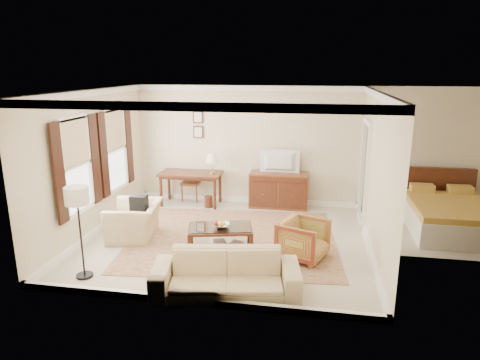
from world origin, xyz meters
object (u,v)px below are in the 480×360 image
(writing_desk, at_px, (191,177))
(sofa, at_px, (226,268))
(coffee_table, at_px, (220,232))
(sideboard, at_px, (279,190))
(club_armchair, at_px, (134,215))
(striped_armchair, at_px, (303,238))
(tv, at_px, (279,154))

(writing_desk, bearing_deg, sofa, -66.97)
(writing_desk, relative_size, sofa, 0.68)
(coffee_table, height_order, sofa, sofa)
(writing_desk, height_order, sideboard, sideboard)
(writing_desk, distance_m, coffee_table, 2.95)
(sideboard, distance_m, sofa, 4.29)
(coffee_table, xyz_separation_m, club_armchair, (-1.83, 0.37, 0.10))
(sideboard, xyz_separation_m, sofa, (-0.41, -4.27, -0.00))
(writing_desk, height_order, coffee_table, writing_desk)
(striped_armchair, bearing_deg, club_armchair, 104.89)
(coffee_table, height_order, club_armchair, club_armchair)
(striped_armchair, distance_m, club_armchair, 3.37)
(writing_desk, xyz_separation_m, tv, (2.15, 0.16, 0.60))
(sofa, bearing_deg, writing_desk, 103.47)
(writing_desk, distance_m, sideboard, 2.18)
(sideboard, distance_m, coffee_table, 2.91)
(sideboard, xyz_separation_m, club_armchair, (-2.66, -2.42, 0.05))
(sideboard, xyz_separation_m, tv, (0.00, -0.02, 0.88))
(sideboard, bearing_deg, tv, -90.00)
(club_armchair, relative_size, sofa, 0.50)
(club_armchair, bearing_deg, sideboard, 124.08)
(tv, height_order, striped_armchair, tv)
(tv, relative_size, sofa, 0.41)
(sideboard, height_order, coffee_table, sideboard)
(writing_desk, bearing_deg, striped_armchair, -42.99)
(writing_desk, height_order, striped_armchair, writing_desk)
(sideboard, relative_size, striped_armchair, 1.78)
(tv, xyz_separation_m, club_armchair, (-2.66, -2.40, -0.84))
(sideboard, height_order, sofa, sideboard)
(tv, bearing_deg, club_armchair, 42.12)
(striped_armchair, bearing_deg, writing_desk, 68.72)
(club_armchair, bearing_deg, writing_desk, 159.08)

